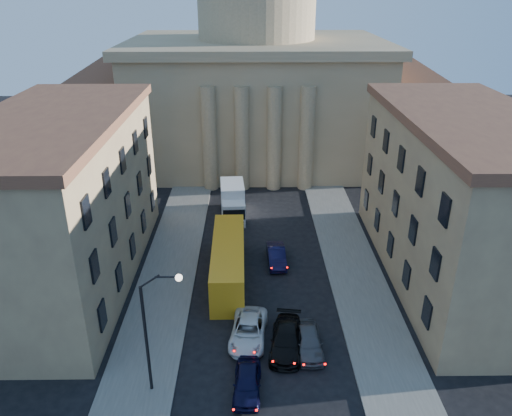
{
  "coord_description": "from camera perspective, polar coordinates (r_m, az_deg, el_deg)",
  "views": [
    {
      "loc": [
        -1.02,
        -16.76,
        24.35
      ],
      "look_at": [
        -0.58,
        17.68,
        8.62
      ],
      "focal_mm": 35.0,
      "sensor_mm": 36.0,
      "label": 1
    }
  ],
  "objects": [
    {
      "name": "car_right_mid",
      "position": [
        37.23,
        3.49,
        -14.77
      ],
      "size": [
        2.93,
        5.68,
        1.58
      ],
      "primitive_type": "imported",
      "rotation": [
        0.0,
        0.0,
        -0.14
      ],
      "color": "black",
      "rests_on": "ground"
    },
    {
      "name": "building_left",
      "position": [
        45.22,
        -21.38,
        0.79
      ],
      "size": [
        11.6,
        26.6,
        14.7
      ],
      "color": "tan",
      "rests_on": "ground"
    },
    {
      "name": "city_bus",
      "position": [
        44.38,
        -3.18,
        -5.97
      ],
      "size": [
        3.01,
        12.21,
        3.43
      ],
      "rotation": [
        0.0,
        0.0,
        0.02
      ],
      "color": "orange",
      "rests_on": "ground"
    },
    {
      "name": "street_lamp",
      "position": [
        31.81,
        -11.66,
        -12.87
      ],
      "size": [
        2.62,
        0.44,
        8.83
      ],
      "color": "black",
      "rests_on": "ground"
    },
    {
      "name": "car_right_distant",
      "position": [
        47.18,
        2.35,
        -5.47
      ],
      "size": [
        1.83,
        4.72,
        1.53
      ],
      "primitive_type": "imported",
      "rotation": [
        0.0,
        0.0,
        0.04
      ],
      "color": "black",
      "rests_on": "ground"
    },
    {
      "name": "sidewalk_right",
      "position": [
        43.45,
        12.24,
        -10.06
      ],
      "size": [
        5.0,
        60.0,
        0.15
      ],
      "primitive_type": "cube",
      "color": "#5D5B55",
      "rests_on": "ground"
    },
    {
      "name": "car_left_near",
      "position": [
        34.1,
        -1.01,
        -19.24
      ],
      "size": [
        1.98,
        4.48,
        1.5
      ],
      "primitive_type": "imported",
      "rotation": [
        0.0,
        0.0,
        -0.05
      ],
      "color": "black",
      "rests_on": "ground"
    },
    {
      "name": "building_right",
      "position": [
        45.97,
        22.4,
        1.0
      ],
      "size": [
        11.6,
        26.6,
        14.7
      ],
      "color": "tan",
      "rests_on": "ground"
    },
    {
      "name": "sidewalk_left",
      "position": [
        43.05,
        -10.79,
        -10.28
      ],
      "size": [
        5.0,
        60.0,
        0.15
      ],
      "primitive_type": "cube",
      "color": "#5D5B55",
      "rests_on": "ground"
    },
    {
      "name": "church",
      "position": [
        73.31,
        0.07,
        14.75
      ],
      "size": [
        68.02,
        28.76,
        36.6
      ],
      "color": "#8F7B58",
      "rests_on": "ground"
    },
    {
      "name": "car_left_mid",
      "position": [
        37.98,
        -0.87,
        -13.84
      ],
      "size": [
        3.12,
        5.75,
        1.53
      ],
      "primitive_type": "imported",
      "rotation": [
        0.0,
        0.0,
        -0.11
      ],
      "color": "silver",
      "rests_on": "ground"
    },
    {
      "name": "box_truck",
      "position": [
        56.14,
        -2.66,
        0.7
      ],
      "size": [
        2.97,
        6.62,
        3.55
      ],
      "rotation": [
        0.0,
        0.0,
        0.07
      ],
      "color": "silver",
      "rests_on": "ground"
    },
    {
      "name": "car_right_far",
      "position": [
        37.22,
        6.08,
        -14.92
      ],
      "size": [
        1.91,
        4.59,
        1.56
      ],
      "primitive_type": "imported",
      "rotation": [
        0.0,
        0.0,
        0.02
      ],
      "color": "#4A4B4F",
      "rests_on": "ground"
    }
  ]
}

